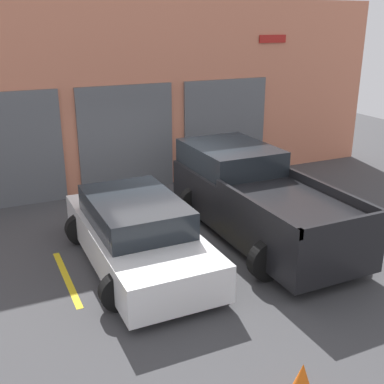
% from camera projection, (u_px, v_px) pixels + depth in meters
% --- Properties ---
extents(ground_plane, '(28.00, 28.00, 0.00)m').
position_uv_depth(ground_plane, '(178.00, 227.00, 11.00)').
color(ground_plane, '#3D3D3F').
extents(shophouse_building, '(15.75, 0.68, 5.03)m').
position_uv_depth(shophouse_building, '(128.00, 98.00, 12.97)').
color(shophouse_building, '#D17A5B').
rests_on(shophouse_building, ground).
extents(pickup_truck, '(2.45, 5.06, 1.75)m').
position_uv_depth(pickup_truck, '(255.00, 198.00, 10.38)').
color(pickup_truck, black).
rests_on(pickup_truck, ground).
extents(sedan_white, '(2.22, 4.40, 1.31)m').
position_uv_depth(sedan_white, '(137.00, 233.00, 9.17)').
color(sedan_white, white).
rests_on(sedan_white, ground).
extents(parking_stripe_far_left, '(0.12, 2.20, 0.01)m').
position_uv_depth(parking_stripe_far_left, '(67.00, 278.00, 8.80)').
color(parking_stripe_far_left, gold).
rests_on(parking_stripe_far_left, ground).
extents(parking_stripe_left, '(0.12, 2.20, 0.01)m').
position_uv_depth(parking_stripe_left, '(202.00, 249.00, 9.90)').
color(parking_stripe_left, gold).
rests_on(parking_stripe_left, ground).
extents(parking_stripe_centre, '(0.12, 2.20, 0.01)m').
position_uv_depth(parking_stripe_centre, '(311.00, 227.00, 11.01)').
color(parking_stripe_centre, gold).
rests_on(parking_stripe_centre, ground).
extents(traffic_cone, '(0.47, 0.47, 0.55)m').
position_uv_depth(traffic_cone, '(302.00, 384.00, 5.89)').
color(traffic_cone, black).
rests_on(traffic_cone, ground).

